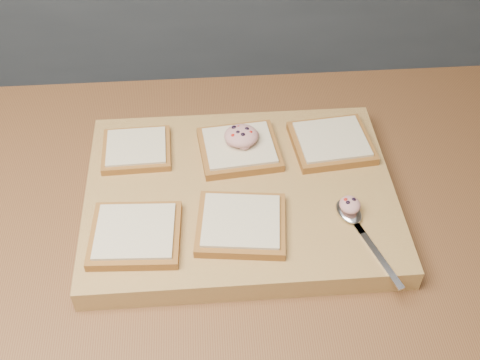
{
  "coord_description": "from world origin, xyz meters",
  "views": [
    {
      "loc": [
        0.11,
        -0.59,
        1.61
      ],
      "look_at": [
        0.16,
        0.05,
        0.96
      ],
      "focal_mm": 45.0,
      "sensor_mm": 36.0,
      "label": 1
    }
  ],
  "objects_px": {
    "cutting_board": "(240,196)",
    "bread_far_center": "(239,149)",
    "spoon": "(353,218)",
    "tuna_salad_dollop": "(241,136)"
  },
  "relations": [
    {
      "from": "cutting_board",
      "to": "bread_far_center",
      "type": "relative_size",
      "value": 3.48
    },
    {
      "from": "spoon",
      "to": "tuna_salad_dollop",
      "type": "bearing_deg",
      "value": 132.79
    },
    {
      "from": "bread_far_center",
      "to": "spoon",
      "type": "relative_size",
      "value": 0.81
    },
    {
      "from": "cutting_board",
      "to": "spoon",
      "type": "distance_m",
      "value": 0.18
    },
    {
      "from": "bread_far_center",
      "to": "spoon",
      "type": "distance_m",
      "value": 0.22
    },
    {
      "from": "cutting_board",
      "to": "tuna_salad_dollop",
      "type": "height_order",
      "value": "tuna_salad_dollop"
    },
    {
      "from": "bread_far_center",
      "to": "tuna_salad_dollop",
      "type": "height_order",
      "value": "tuna_salad_dollop"
    },
    {
      "from": "cutting_board",
      "to": "tuna_salad_dollop",
      "type": "relative_size",
      "value": 8.58
    },
    {
      "from": "tuna_salad_dollop",
      "to": "spoon",
      "type": "bearing_deg",
      "value": -47.21
    },
    {
      "from": "cutting_board",
      "to": "spoon",
      "type": "relative_size",
      "value": 2.82
    }
  ]
}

